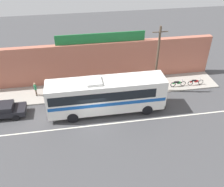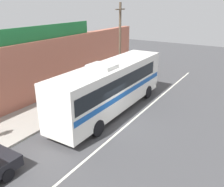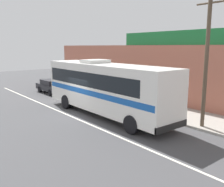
{
  "view_description": "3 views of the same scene",
  "coord_description": "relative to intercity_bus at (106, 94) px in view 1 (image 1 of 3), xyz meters",
  "views": [
    {
      "loc": [
        -1.28,
        -18.78,
        15.9
      ],
      "look_at": [
        2.26,
        2.36,
        1.28
      ],
      "focal_mm": 40.51,
      "sensor_mm": 36.0,
      "label": 1
    },
    {
      "loc": [
        -12.35,
        -7.44,
        7.6
      ],
      "look_at": [
        1.11,
        0.91,
        1.59
      ],
      "focal_mm": 38.88,
      "sensor_mm": 36.0,
      "label": 2
    },
    {
      "loc": [
        14.97,
        -8.96,
        4.7
      ],
      "look_at": [
        1.54,
        1.79,
        1.47
      ],
      "focal_mm": 40.31,
      "sensor_mm": 36.0,
      "label": 3
    }
  ],
  "objects": [
    {
      "name": "road_center_stripe",
      "position": [
        -1.43,
        -2.02,
        -2.06
      ],
      "size": [
        30.0,
        0.14,
        0.01
      ],
      "primitive_type": "cube",
      "color": "silver",
      "rests_on": "ground_plane"
    },
    {
      "name": "intercity_bus",
      "position": [
        0.0,
        0.0,
        0.0
      ],
      "size": [
        11.44,
        2.62,
        3.78
      ],
      "color": "white",
      "rests_on": "ground_plane"
    },
    {
      "name": "pedestrian_near_shop",
      "position": [
        -7.1,
        3.8,
        -1.0
      ],
      "size": [
        0.3,
        0.48,
        1.6
      ],
      "color": "brown",
      "rests_on": "sidewalk_slab"
    },
    {
      "name": "sidewalk_slab",
      "position": [
        -1.43,
        3.98,
        -2.0
      ],
      "size": [
        30.0,
        3.6,
        0.14
      ],
      "primitive_type": "cube",
      "color": "#A8A399",
      "rests_on": "ground_plane"
    },
    {
      "name": "storefront_facade",
      "position": [
        -1.43,
        6.13,
        0.33
      ],
      "size": [
        30.0,
        0.7,
        4.8
      ],
      "primitive_type": "cube",
      "color": "#B26651",
      "rests_on": "ground_plane"
    },
    {
      "name": "parked_car",
      "position": [
        -9.98,
        0.85,
        -1.33
      ],
      "size": [
        4.23,
        1.89,
        1.37
      ],
      "color": "black",
      "rests_on": "ground_plane"
    },
    {
      "name": "ground_plane",
      "position": [
        -1.43,
        -1.22,
        -2.07
      ],
      "size": [
        70.0,
        70.0,
        0.0
      ],
      "primitive_type": "plane",
      "color": "#444447"
    },
    {
      "name": "storefront_billboard",
      "position": [
        0.4,
        6.13,
        3.28
      ],
      "size": [
        9.96,
        0.12,
        1.1
      ],
      "primitive_type": "cube",
      "color": "#1E7538",
      "rests_on": "storefront_facade"
    },
    {
      "name": "utility_pole",
      "position": [
        5.87,
        2.67,
        1.93
      ],
      "size": [
        1.6,
        0.22,
        7.44
      ],
      "color": "brown",
      "rests_on": "sidewalk_slab"
    },
    {
      "name": "motorcycle_orange",
      "position": [
        8.81,
        2.99,
        -1.5
      ],
      "size": [
        1.84,
        0.56,
        0.94
      ],
      "color": "black",
      "rests_on": "sidewalk_slab"
    },
    {
      "name": "motorcycle_blue",
      "position": [
        10.94,
        2.97,
        -1.5
      ],
      "size": [
        1.92,
        0.56,
        0.94
      ],
      "color": "black",
      "rests_on": "sidewalk_slab"
    }
  ]
}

